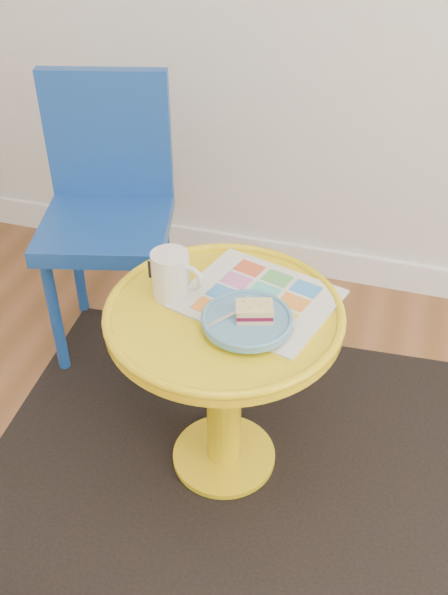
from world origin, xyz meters
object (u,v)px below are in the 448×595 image
(newspaper, at_px, (258,299))
(mug, at_px, (172,274))
(side_table, at_px, (224,358))
(plate, at_px, (247,321))
(chair, at_px, (108,200))

(newspaper, xyz_separation_m, mug, (-0.20, -0.04, 0.06))
(side_table, bearing_deg, plate, -32.64)
(side_table, bearing_deg, newspaper, 45.24)
(plate, bearing_deg, chair, 139.10)
(side_table, relative_size, newspaper, 1.64)
(newspaper, bearing_deg, plate, -72.30)
(chair, relative_size, mug, 6.75)
(chair, bearing_deg, newspaper, -49.08)
(chair, xyz_separation_m, mug, (0.38, -0.44, 0.10))
(side_table, distance_m, plate, 0.19)
(mug, bearing_deg, plate, -11.52)
(chair, bearing_deg, plate, -55.62)
(chair, bearing_deg, side_table, -56.58)
(chair, distance_m, plate, 0.77)
(chair, xyz_separation_m, plate, (0.58, -0.51, 0.05))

